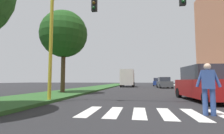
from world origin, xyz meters
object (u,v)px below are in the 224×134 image
object	(u,v)px
truck_box_delivery	(128,78)
pedestrian_performer	(208,86)
tree_mid	(64,34)
suv_crossing	(205,84)
sedan_midblock	(164,83)
sedan_distant	(157,82)
traffic_light_gantry	(93,18)

from	to	relation	value
truck_box_delivery	pedestrian_performer	bearing A→B (deg)	-80.35
tree_mid	pedestrian_performer	world-z (taller)	tree_mid
tree_mid	suv_crossing	xyz separation A→B (m)	(10.05, -3.33, -4.23)
suv_crossing	sedan_midblock	xyz separation A→B (m)	(0.28, 16.88, -0.15)
suv_crossing	sedan_distant	xyz separation A→B (m)	(0.41, 27.57, -0.13)
suv_crossing	sedan_distant	distance (m)	27.57
pedestrian_performer	truck_box_delivery	size ratio (longest dim) A/B	0.27
traffic_light_gantry	pedestrian_performer	size ratio (longest dim) A/B	4.73
traffic_light_gantry	sedan_midblock	world-z (taller)	traffic_light_gantry
pedestrian_performer	sedan_midblock	distance (m)	21.09
truck_box_delivery	sedan_distant	bearing A→B (deg)	48.16
suv_crossing	pedestrian_performer	bearing A→B (deg)	-108.97
sedan_midblock	suv_crossing	bearing A→B (deg)	-90.95
sedan_distant	pedestrian_performer	bearing A→B (deg)	-93.31
truck_box_delivery	sedan_midblock	bearing A→B (deg)	-33.31
tree_mid	traffic_light_gantry	world-z (taller)	tree_mid
tree_mid	pedestrian_performer	distance (m)	12.17
traffic_light_gantry	pedestrian_performer	world-z (taller)	traffic_light_gantry
tree_mid	sedan_midblock	size ratio (longest dim) A/B	1.68
traffic_light_gantry	sedan_midblock	bearing A→B (deg)	71.67
suv_crossing	truck_box_delivery	xyz separation A→B (m)	(-5.66, 20.78, 0.70)
tree_mid	truck_box_delivery	size ratio (longest dim) A/B	1.14
suv_crossing	sedan_midblock	size ratio (longest dim) A/B	1.13
traffic_light_gantry	sedan_midblock	distance (m)	20.16
pedestrian_performer	sedan_distant	distance (m)	31.76
suv_crossing	sedan_distant	size ratio (longest dim) A/B	1.00
pedestrian_performer	sedan_midblock	bearing A→B (deg)	85.37
traffic_light_gantry	sedan_midblock	xyz separation A→B (m)	(6.24, 18.84, -3.54)
sedan_midblock	truck_box_delivery	distance (m)	7.16
sedan_midblock	sedan_distant	xyz separation A→B (m)	(0.13, 10.68, 0.02)
tree_mid	suv_crossing	bearing A→B (deg)	-18.31
suv_crossing	sedan_distant	bearing A→B (deg)	89.14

